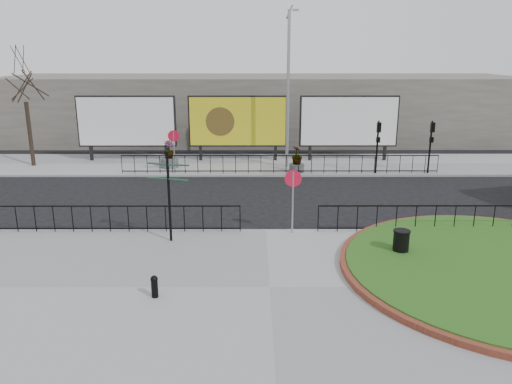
{
  "coord_description": "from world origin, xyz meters",
  "views": [
    {
      "loc": [
        -0.44,
        -18.42,
        6.81
      ],
      "look_at": [
        -0.39,
        0.88,
        1.39
      ],
      "focal_mm": 35.0,
      "sensor_mm": 36.0,
      "label": 1
    }
  ],
  "objects_px": {
    "fingerpost_sign": "(169,187)",
    "planter_b": "(297,161)",
    "litter_bin": "(401,243)",
    "lamp_post": "(288,88)",
    "planter_a": "(169,158)",
    "billboard_mid": "(238,122)",
    "bollard": "(154,285)"
  },
  "relations": [
    {
      "from": "billboard_mid",
      "to": "planter_a",
      "type": "xyz_separation_m",
      "value": [
        -4.08,
        -2.02,
        -1.9
      ]
    },
    {
      "from": "bollard",
      "to": "litter_bin",
      "type": "height_order",
      "value": "litter_bin"
    },
    {
      "from": "billboard_mid",
      "to": "litter_bin",
      "type": "height_order",
      "value": "billboard_mid"
    },
    {
      "from": "planter_a",
      "to": "billboard_mid",
      "type": "bearing_deg",
      "value": 26.41
    },
    {
      "from": "fingerpost_sign",
      "to": "lamp_post",
      "type": "bearing_deg",
      "value": 86.7
    },
    {
      "from": "lamp_post",
      "to": "fingerpost_sign",
      "type": "bearing_deg",
      "value": -112.38
    },
    {
      "from": "litter_bin",
      "to": "planter_a",
      "type": "xyz_separation_m",
      "value": [
        -10.08,
        13.66,
        0.1
      ]
    },
    {
      "from": "fingerpost_sign",
      "to": "planter_a",
      "type": "xyz_separation_m",
      "value": [
        -2.06,
        12.16,
        -1.46
      ]
    },
    {
      "from": "billboard_mid",
      "to": "planter_b",
      "type": "relative_size",
      "value": 4.07
    },
    {
      "from": "bollard",
      "to": "litter_bin",
      "type": "relative_size",
      "value": 0.7
    },
    {
      "from": "lamp_post",
      "to": "planter_a",
      "type": "height_order",
      "value": "lamp_post"
    },
    {
      "from": "lamp_post",
      "to": "planter_b",
      "type": "distance_m",
      "value": 4.29
    },
    {
      "from": "billboard_mid",
      "to": "fingerpost_sign",
      "type": "height_order",
      "value": "billboard_mid"
    },
    {
      "from": "planter_b",
      "to": "fingerpost_sign",
      "type": "bearing_deg",
      "value": -116.76
    },
    {
      "from": "fingerpost_sign",
      "to": "planter_a",
      "type": "relative_size",
      "value": 2.09
    },
    {
      "from": "bollard",
      "to": "planter_a",
      "type": "bearing_deg",
      "value": 97.94
    },
    {
      "from": "lamp_post",
      "to": "litter_bin",
      "type": "relative_size",
      "value": 9.81
    },
    {
      "from": "billboard_mid",
      "to": "bollard",
      "type": "height_order",
      "value": "billboard_mid"
    },
    {
      "from": "lamp_post",
      "to": "billboard_mid",
      "type": "bearing_deg",
      "value": 146.75
    },
    {
      "from": "litter_bin",
      "to": "fingerpost_sign",
      "type": "bearing_deg",
      "value": 169.39
    },
    {
      "from": "fingerpost_sign",
      "to": "bollard",
      "type": "xyz_separation_m",
      "value": [
        0.25,
        -4.4,
        -1.68
      ]
    },
    {
      "from": "litter_bin",
      "to": "lamp_post",
      "type": "bearing_deg",
      "value": 102.31
    },
    {
      "from": "planter_a",
      "to": "litter_bin",
      "type": "bearing_deg",
      "value": -53.58
    },
    {
      "from": "billboard_mid",
      "to": "litter_bin",
      "type": "xyz_separation_m",
      "value": [
        6.0,
        -15.68,
        -2.0
      ]
    },
    {
      "from": "fingerpost_sign",
      "to": "litter_bin",
      "type": "bearing_deg",
      "value": 8.47
    },
    {
      "from": "fingerpost_sign",
      "to": "planter_b",
      "type": "distance_m",
      "value": 12.34
    },
    {
      "from": "lamp_post",
      "to": "fingerpost_sign",
      "type": "relative_size",
      "value": 2.73
    },
    {
      "from": "planter_a",
      "to": "fingerpost_sign",
      "type": "bearing_deg",
      "value": -80.4
    },
    {
      "from": "lamp_post",
      "to": "litter_bin",
      "type": "distance_m",
      "value": 14.66
    },
    {
      "from": "litter_bin",
      "to": "planter_b",
      "type": "xyz_separation_m",
      "value": [
        -2.5,
        12.45,
        0.15
      ]
    },
    {
      "from": "litter_bin",
      "to": "planter_b",
      "type": "relative_size",
      "value": 0.62
    },
    {
      "from": "lamp_post",
      "to": "litter_bin",
      "type": "xyz_separation_m",
      "value": [
        2.99,
        -13.71,
        -4.23
      ]
    }
  ]
}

